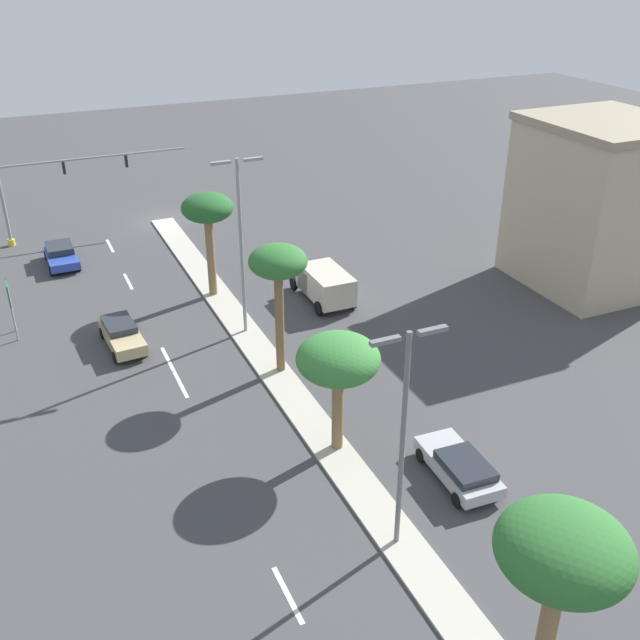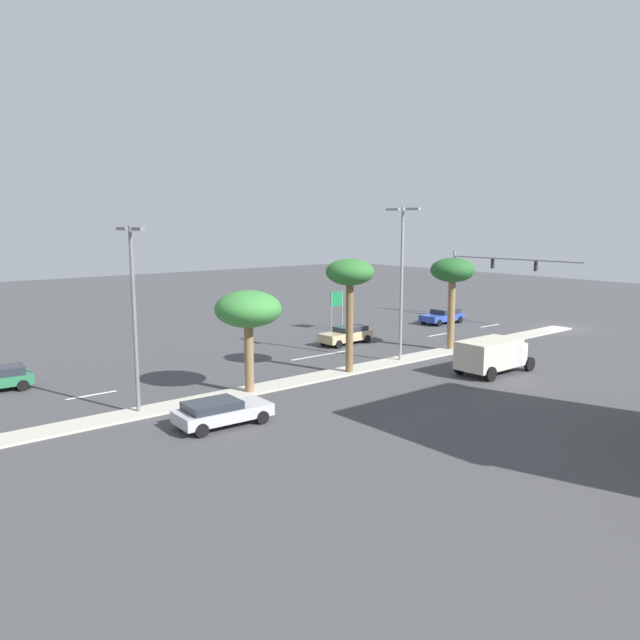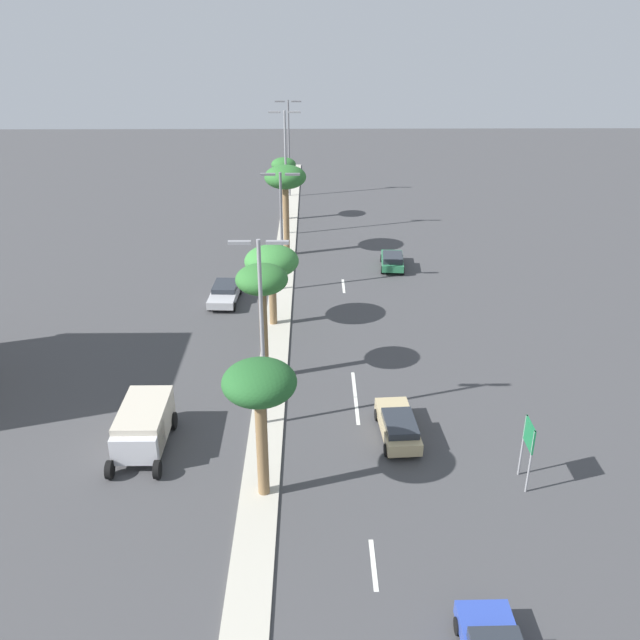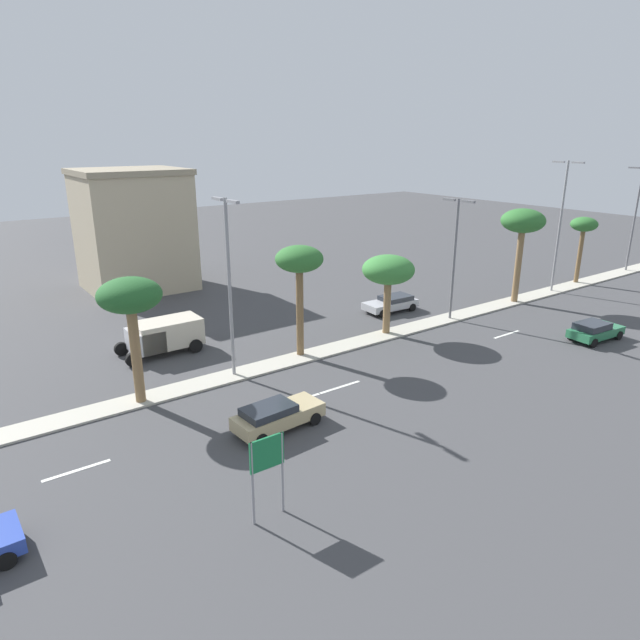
% 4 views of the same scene
% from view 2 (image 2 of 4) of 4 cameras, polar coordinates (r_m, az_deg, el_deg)
% --- Properties ---
extents(ground_plane, '(160.00, 160.00, 0.00)m').
position_cam_2_polar(ground_plane, '(35.91, -5.29, -6.33)').
color(ground_plane, '#424244').
extents(median_curb, '(1.80, 83.86, 0.12)m').
position_cam_2_polar(median_curb, '(31.86, -19.46, -8.71)').
color(median_curb, '#B7B2A3').
rests_on(median_curb, ground).
extents(lane_stripe_mid, '(0.20, 2.80, 0.01)m').
position_cam_2_polar(lane_stripe_mid, '(59.34, 15.36, -0.51)').
color(lane_stripe_mid, silver).
rests_on(lane_stripe_mid, ground).
extents(lane_stripe_leading, '(0.20, 2.80, 0.01)m').
position_cam_2_polar(lane_stripe_leading, '(53.71, 10.90, -1.32)').
color(lane_stripe_leading, silver).
rests_on(lane_stripe_leading, ground).
extents(lane_stripe_far, '(0.20, 2.80, 0.01)m').
position_cam_2_polar(lane_stripe_far, '(45.68, 1.70, -2.97)').
color(lane_stripe_far, silver).
rests_on(lane_stripe_far, ground).
extents(lane_stripe_front, '(0.20, 2.80, 0.01)m').
position_cam_2_polar(lane_stripe_front, '(43.89, -1.13, -3.46)').
color(lane_stripe_front, silver).
rests_on(lane_stripe_front, ground).
extents(lane_stripe_inboard, '(0.20, 2.80, 0.01)m').
position_cam_2_polar(lane_stripe_inboard, '(36.76, -20.26, -6.49)').
color(lane_stripe_inboard, silver).
rests_on(lane_stripe_inboard, ground).
extents(traffic_signal_gantry, '(14.20, 0.53, 6.55)m').
position_cam_2_polar(traffic_signal_gantry, '(63.35, 14.60, 3.86)').
color(traffic_signal_gantry, gray).
rests_on(traffic_signal_gantry, ground).
extents(directional_road_sign, '(0.10, 1.40, 3.38)m').
position_cam_2_polar(directional_road_sign, '(54.91, 1.56, 1.60)').
color(directional_road_sign, gray).
rests_on(directional_road_sign, ground).
extents(palm_tree_mid, '(3.25, 3.25, 6.77)m').
position_cam_2_polar(palm_tree_mid, '(46.61, 12.09, 4.23)').
color(palm_tree_mid, olive).
rests_on(palm_tree_mid, median_curb).
extents(palm_tree_rear, '(3.00, 3.00, 7.13)m').
position_cam_2_polar(palm_tree_rear, '(38.38, 2.76, 4.03)').
color(palm_tree_rear, brown).
rests_on(palm_tree_rear, median_curb).
extents(palm_tree_outboard, '(3.68, 3.68, 5.66)m').
position_cam_2_polar(palm_tree_outboard, '(34.16, -6.62, 0.85)').
color(palm_tree_outboard, olive).
rests_on(palm_tree_outboard, median_curb).
extents(street_lamp_near, '(2.90, 0.24, 10.34)m').
position_cam_2_polar(street_lamp_near, '(42.09, 7.53, 4.38)').
color(street_lamp_near, gray).
rests_on(street_lamp_near, median_curb).
extents(street_lamp_right, '(2.90, 0.24, 9.18)m').
position_cam_2_polar(street_lamp_right, '(31.51, -16.76, 1.45)').
color(street_lamp_right, slate).
rests_on(street_lamp_right, median_curb).
extents(sedan_tan_leading, '(2.12, 4.63, 1.37)m').
position_cam_2_polar(sedan_tan_leading, '(48.65, 2.46, -1.34)').
color(sedan_tan_leading, tan).
rests_on(sedan_tan_leading, ground).
extents(sedan_blue_rear, '(2.13, 4.40, 1.35)m').
position_cam_2_polar(sedan_blue_rear, '(59.71, 11.22, 0.40)').
color(sedan_blue_rear, '#2D47AD').
rests_on(sedan_blue_rear, ground).
extents(sedan_silver_inboard, '(2.24, 4.58, 1.25)m').
position_cam_2_polar(sedan_silver_inboard, '(29.70, -9.11, -8.30)').
color(sedan_silver_inboard, '#B2B2B7').
rests_on(sedan_silver_inboard, ground).
extents(box_truck, '(2.55, 5.34, 2.19)m').
position_cam_2_polar(box_truck, '(40.61, 15.62, -3.03)').
color(box_truck, silver).
rests_on(box_truck, ground).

